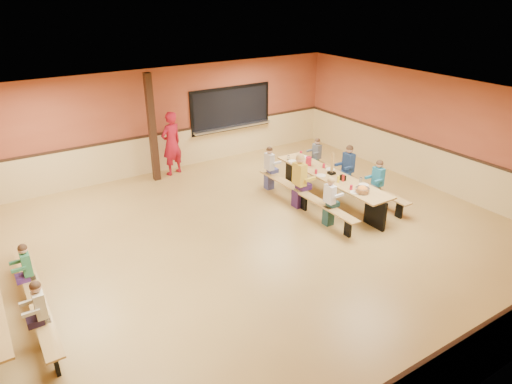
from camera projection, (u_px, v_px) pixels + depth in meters
ground at (243, 244)px, 9.78m from camera, size 12.00×12.00×0.00m
room_envelope at (242, 216)px, 9.49m from camera, size 12.04×10.04×3.02m
kitchen_pass_through at (231, 111)px, 14.24m from camera, size 2.78×0.28×1.38m
structural_post at (152, 129)px, 12.43m from camera, size 0.18×0.18×3.00m
cafeteria_table_main at (330, 183)px, 11.48m from camera, size 1.91×3.70×0.74m
seated_child_white_left at (329, 202)px, 10.36m from camera, size 0.34×0.28×1.16m
seated_adult_yellow at (299, 181)px, 11.18m from camera, size 0.45×0.37×1.37m
seated_child_grey_left at (269, 168)px, 12.22m from camera, size 0.35×0.29×1.18m
seated_child_teal_right at (377, 184)px, 11.25m from camera, size 0.36×0.30×1.20m
seated_child_navy_right at (348, 169)px, 12.04m from camera, size 0.40×0.33×1.28m
seated_child_char_right at (316, 158)px, 13.06m from camera, size 0.33×0.27×1.12m
seated_child_green_sec at (29, 273)px, 7.83m from camera, size 0.32×0.26×1.11m
seated_child_tan_sec at (42, 314)px, 6.83m from camera, size 0.34×0.28×1.15m
standing_woman at (171, 143)px, 13.07m from camera, size 0.78×0.63×1.86m
punch_pitcher at (309, 161)px, 11.98m from camera, size 0.16×0.16×0.22m
chip_bowl at (362, 190)px, 10.40m from camera, size 0.32×0.32×0.15m
napkin_dispenser at (343, 178)px, 11.07m from camera, size 0.10×0.14×0.13m
condiment_mustard at (338, 179)px, 10.93m from camera, size 0.06×0.06×0.17m
condiment_ketchup at (343, 178)px, 11.00m from camera, size 0.06×0.06×0.17m
table_paddle at (332, 169)px, 11.40m from camera, size 0.16×0.16×0.56m
place_settings at (331, 173)px, 11.37m from camera, size 0.65×3.30×0.11m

